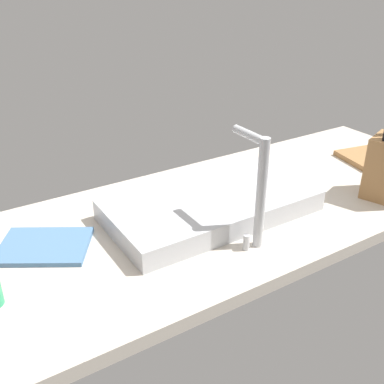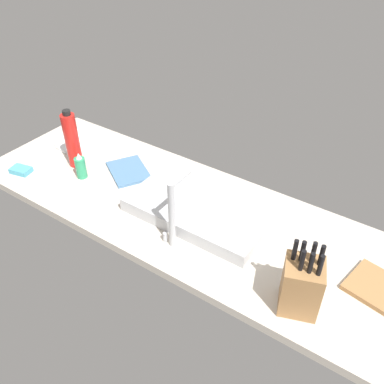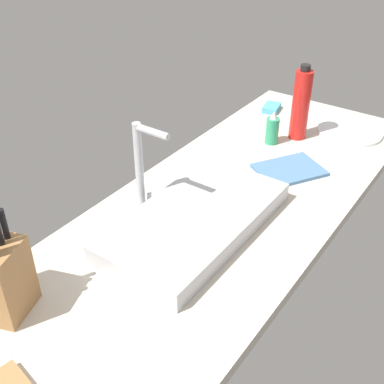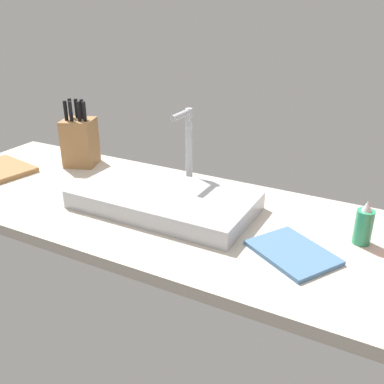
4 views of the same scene
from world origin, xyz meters
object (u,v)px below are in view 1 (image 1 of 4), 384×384
faucet (258,185)px  dish_towel (44,246)px  cutting_board (376,156)px  sink_basin (211,205)px

faucet → dish_towel: bearing=-29.7°
dish_towel → faucet: bearing=150.3°
faucet → cutting_board: faucet is taller
cutting_board → dish_towel: cutting_board is taller
cutting_board → sink_basin: bearing=1.3°
cutting_board → dish_towel: bearing=-3.0°
sink_basin → cutting_board: (-71.59, -1.62, -1.92)cm
sink_basin → faucet: bearing=92.8°
sink_basin → faucet: (-0.85, 17.60, 13.13)cm
sink_basin → dish_towel: 44.32cm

